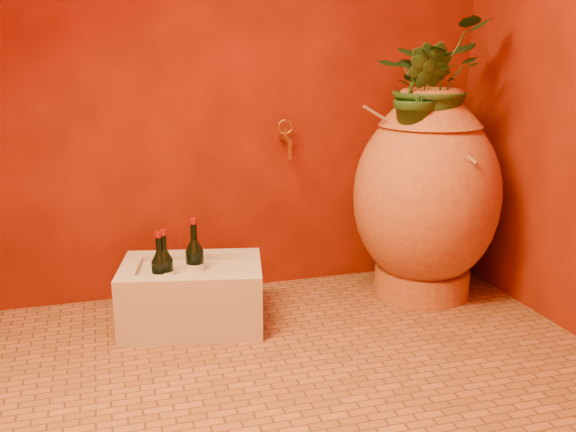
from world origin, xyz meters
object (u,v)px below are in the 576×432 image
object	(u,v)px
amphora	(426,195)
stone_basin	(192,296)
wall_tap	(286,137)
wine_bottle_b	(160,275)
wine_bottle_c	(165,274)
wine_bottle_a	(195,266)

from	to	relation	value
amphora	stone_basin	xyz separation A→B (m)	(-1.15, -0.05, -0.36)
amphora	stone_basin	world-z (taller)	amphora
stone_basin	wall_tap	distance (m)	0.88
wine_bottle_b	wine_bottle_c	size ratio (longest dim) A/B	0.98
wall_tap	wine_bottle_b	bearing A→B (deg)	-151.55
wine_bottle_b	wall_tap	bearing A→B (deg)	28.45
wine_bottle_b	amphora	bearing A→B (deg)	4.33
wine_bottle_a	wine_bottle_b	xyz separation A→B (m)	(-0.15, -0.03, -0.01)
stone_basin	wine_bottle_b	xyz separation A→B (m)	(-0.14, -0.04, 0.12)
wine_bottle_a	wine_bottle_c	world-z (taller)	wine_bottle_a
wine_bottle_a	wine_bottle_c	xyz separation A→B (m)	(-0.13, -0.03, -0.01)
wall_tap	wine_bottle_c	bearing A→B (deg)	-151.09
wine_bottle_a	wine_bottle_c	size ratio (longest dim) A/B	1.11
amphora	wine_bottle_c	bearing A→B (deg)	-175.82
stone_basin	wine_bottle_c	world-z (taller)	wine_bottle_c
wine_bottle_b	wall_tap	size ratio (longest dim) A/B	1.63
amphora	wall_tap	size ratio (longest dim) A/B	5.57
wall_tap	wine_bottle_a	bearing A→B (deg)	-147.17
amphora	wine_bottle_a	size ratio (longest dim) A/B	2.99
wine_bottle_a	wine_bottle_b	world-z (taller)	wine_bottle_a
stone_basin	wine_bottle_b	size ratio (longest dim) A/B	2.29
stone_basin	wine_bottle_a	size ratio (longest dim) A/B	2.01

